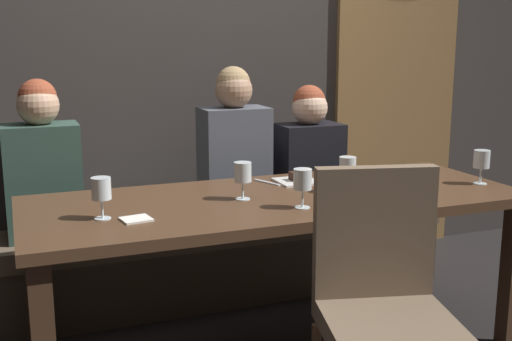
{
  "coord_description": "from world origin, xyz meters",
  "views": [
    {
      "loc": [
        -1.08,
        -2.52,
        1.43
      ],
      "look_at": [
        -0.06,
        0.1,
        0.84
      ],
      "focal_mm": 44.8,
      "sensor_mm": 36.0,
      "label": 1
    }
  ],
  "objects_px": {
    "wine_glass_center_back": "(482,160)",
    "diner_redhead": "(42,164)",
    "wine_glass_far_left": "(347,168)",
    "fork_on_table": "(267,182)",
    "banquette_bench": "(228,256)",
    "wine_glass_center_front": "(101,191)",
    "dining_table": "(278,215)",
    "diner_far_end": "(309,152)",
    "dessert_plate": "(297,179)",
    "chair_near_side": "(382,291)",
    "wine_glass_near_right": "(303,181)",
    "diner_bearded": "(234,148)",
    "wine_glass_far_right": "(243,174)"
  },
  "relations": [
    {
      "from": "wine_glass_far_right",
      "to": "diner_redhead",
      "type": "bearing_deg",
      "value": 137.18
    },
    {
      "from": "wine_glass_center_back",
      "to": "fork_on_table",
      "type": "distance_m",
      "value": 1.03
    },
    {
      "from": "banquette_bench",
      "to": "diner_redhead",
      "type": "bearing_deg",
      "value": 178.5
    },
    {
      "from": "chair_near_side",
      "to": "fork_on_table",
      "type": "height_order",
      "value": "chair_near_side"
    },
    {
      "from": "wine_glass_center_back",
      "to": "diner_redhead",
      "type": "bearing_deg",
      "value": 156.26
    },
    {
      "from": "banquette_bench",
      "to": "wine_glass_center_front",
      "type": "height_order",
      "value": "wine_glass_center_front"
    },
    {
      "from": "banquette_bench",
      "to": "chair_near_side",
      "type": "bearing_deg",
      "value": -86.48
    },
    {
      "from": "wine_glass_near_right",
      "to": "banquette_bench",
      "type": "bearing_deg",
      "value": 90.82
    },
    {
      "from": "chair_near_side",
      "to": "wine_glass_near_right",
      "type": "relative_size",
      "value": 5.98
    },
    {
      "from": "diner_far_end",
      "to": "dessert_plate",
      "type": "bearing_deg",
      "value": -121.56
    },
    {
      "from": "wine_glass_far_left",
      "to": "banquette_bench",
      "type": "bearing_deg",
      "value": 112.78
    },
    {
      "from": "banquette_bench",
      "to": "diner_far_end",
      "type": "bearing_deg",
      "value": 0.25
    },
    {
      "from": "banquette_bench",
      "to": "wine_glass_far_left",
      "type": "bearing_deg",
      "value": -67.22
    },
    {
      "from": "wine_glass_far_left",
      "to": "wine_glass_far_right",
      "type": "xyz_separation_m",
      "value": [
        -0.48,
        0.05,
        -0.0
      ]
    },
    {
      "from": "diner_redhead",
      "to": "diner_bearded",
      "type": "distance_m",
      "value": 0.99
    },
    {
      "from": "wine_glass_near_right",
      "to": "wine_glass_center_front",
      "type": "bearing_deg",
      "value": 170.4
    },
    {
      "from": "dessert_plate",
      "to": "diner_redhead",
      "type": "bearing_deg",
      "value": 156.22
    },
    {
      "from": "wine_glass_center_back",
      "to": "fork_on_table",
      "type": "height_order",
      "value": "wine_glass_center_back"
    },
    {
      "from": "wine_glass_near_right",
      "to": "wine_glass_center_front",
      "type": "distance_m",
      "value": 0.8
    },
    {
      "from": "wine_glass_far_left",
      "to": "wine_glass_far_right",
      "type": "relative_size",
      "value": 1.0
    },
    {
      "from": "diner_bearded",
      "to": "dessert_plate",
      "type": "bearing_deg",
      "value": -72.2
    },
    {
      "from": "diner_redhead",
      "to": "wine_glass_far_right",
      "type": "relative_size",
      "value": 4.79
    },
    {
      "from": "wine_glass_center_back",
      "to": "wine_glass_far_right",
      "type": "bearing_deg",
      "value": 173.63
    },
    {
      "from": "wine_glass_far_left",
      "to": "wine_glass_center_back",
      "type": "bearing_deg",
      "value": -6.57
    },
    {
      "from": "chair_near_side",
      "to": "wine_glass_far_right",
      "type": "relative_size",
      "value": 5.98
    },
    {
      "from": "wine_glass_center_front",
      "to": "wine_glass_far_left",
      "type": "distance_m",
      "value": 1.09
    },
    {
      "from": "banquette_bench",
      "to": "diner_redhead",
      "type": "relative_size",
      "value": 3.18
    },
    {
      "from": "wine_glass_center_front",
      "to": "diner_far_end",
      "type": "bearing_deg",
      "value": 31.97
    },
    {
      "from": "diner_far_end",
      "to": "dessert_plate",
      "type": "height_order",
      "value": "diner_far_end"
    },
    {
      "from": "wine_glass_near_right",
      "to": "dessert_plate",
      "type": "relative_size",
      "value": 0.86
    },
    {
      "from": "diner_far_end",
      "to": "wine_glass_near_right",
      "type": "bearing_deg",
      "value": -117.4
    },
    {
      "from": "banquette_bench",
      "to": "wine_glass_far_right",
      "type": "bearing_deg",
      "value": -103.29
    },
    {
      "from": "diner_bearded",
      "to": "fork_on_table",
      "type": "bearing_deg",
      "value": -88.56
    },
    {
      "from": "dining_table",
      "to": "banquette_bench",
      "type": "bearing_deg",
      "value": 90.0
    },
    {
      "from": "wine_glass_center_front",
      "to": "wine_glass_center_back",
      "type": "distance_m",
      "value": 1.77
    },
    {
      "from": "wine_glass_far_left",
      "to": "dining_table",
      "type": "bearing_deg",
      "value": 170.45
    },
    {
      "from": "diner_redhead",
      "to": "wine_glass_far_left",
      "type": "distance_m",
      "value": 1.49
    },
    {
      "from": "wine_glass_center_front",
      "to": "wine_glass_center_back",
      "type": "bearing_deg",
      "value": -1.36
    },
    {
      "from": "wine_glass_far_right",
      "to": "dessert_plate",
      "type": "distance_m",
      "value": 0.44
    },
    {
      "from": "wine_glass_center_back",
      "to": "chair_near_side",
      "type": "bearing_deg",
      "value": -146.97
    },
    {
      "from": "dining_table",
      "to": "wine_glass_far_left",
      "type": "distance_m",
      "value": 0.38
    },
    {
      "from": "banquette_bench",
      "to": "chair_near_side",
      "type": "height_order",
      "value": "chair_near_side"
    },
    {
      "from": "wine_glass_far_left",
      "to": "fork_on_table",
      "type": "height_order",
      "value": "wine_glass_far_left"
    },
    {
      "from": "banquette_bench",
      "to": "wine_glass_center_front",
      "type": "xyz_separation_m",
      "value": [
        -0.78,
        -0.79,
        0.62
      ]
    },
    {
      "from": "fork_on_table",
      "to": "banquette_bench",
      "type": "bearing_deg",
      "value": 74.9
    },
    {
      "from": "diner_redhead",
      "to": "wine_glass_far_right",
      "type": "bearing_deg",
      "value": -42.82
    },
    {
      "from": "chair_near_side",
      "to": "wine_glass_far_right",
      "type": "bearing_deg",
      "value": 109.35
    },
    {
      "from": "chair_near_side",
      "to": "dining_table",
      "type": "bearing_deg",
      "value": 96.9
    },
    {
      "from": "dessert_plate",
      "to": "dining_table",
      "type": "bearing_deg",
      "value": -131.78
    },
    {
      "from": "wine_glass_far_right",
      "to": "fork_on_table",
      "type": "height_order",
      "value": "wine_glass_far_right"
    }
  ]
}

